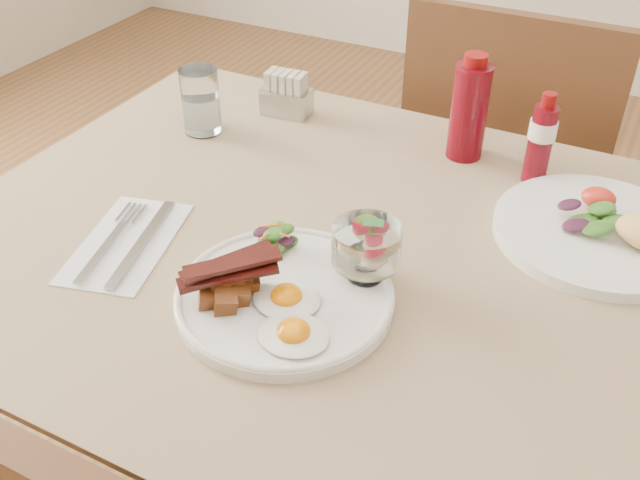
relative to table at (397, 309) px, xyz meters
The scene contains 13 objects.
table is the anchor object (origin of this frame).
chair_far 0.68m from the table, 90.00° to the left, with size 0.42×0.42×0.93m.
main_plate 0.20m from the table, 124.12° to the right, with size 0.28×0.28×0.02m, color white.
fried_eggs 0.23m from the table, 110.42° to the right, with size 0.15×0.15×0.02m.
bacon_potato_pile 0.28m from the table, 129.73° to the right, with size 0.12×0.12×0.06m.
side_salad 0.21m from the table, 155.30° to the right, with size 0.06×0.06×0.03m.
fruit_cup 0.17m from the table, 107.91° to the right, with size 0.09×0.09×0.09m.
second_plate 0.33m from the table, 34.83° to the left, with size 0.31×0.29×0.07m.
ketchup_bottle 0.37m from the table, 92.57° to the left, with size 0.08×0.08×0.18m.
hot_sauce_bottle 0.35m from the table, 69.38° to the left, with size 0.05×0.05×0.15m.
sugar_caddy 0.50m from the table, 138.19° to the left, with size 0.09×0.06×0.08m.
water_glass 0.52m from the table, 157.09° to the left, with size 0.07×0.07×0.12m.
napkin_cutlery 0.40m from the table, 158.67° to the right, with size 0.17×0.24×0.01m.
Camera 1 is at (0.25, -0.74, 1.36)m, focal length 40.00 mm.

